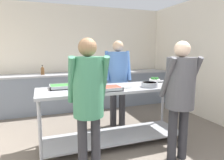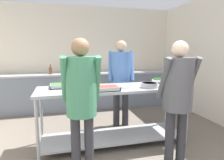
{
  "view_description": "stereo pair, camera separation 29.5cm",
  "coord_description": "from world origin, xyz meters",
  "px_view_note": "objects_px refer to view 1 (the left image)",
  "views": [
    {
      "loc": [
        -0.93,
        -1.12,
        1.52
      ],
      "look_at": [
        0.15,
        1.86,
        1.03
      ],
      "focal_mm": 32.0,
      "sensor_mm": 36.0,
      "label": 1
    },
    {
      "loc": [
        -0.65,
        -1.21,
        1.52
      ],
      "look_at": [
        0.15,
        1.86,
        1.03
      ],
      "focal_mm": 32.0,
      "sensor_mm": 36.0,
      "label": 2
    }
  ],
  "objects_px": {
    "cook_behind_counter": "(118,75)",
    "broccoli_bowl": "(155,80)",
    "guest_serving_right": "(88,93)",
    "water_bottle": "(43,70)",
    "guest_serving_left": "(180,89)",
    "serving_tray_vegetables": "(105,89)",
    "serving_tray_roast": "(66,86)",
    "plate_stack": "(127,86)",
    "sauce_pan": "(150,84)"
  },
  "relations": [
    {
      "from": "sauce_pan",
      "to": "guest_serving_left",
      "type": "relative_size",
      "value": 0.24
    },
    {
      "from": "guest_serving_left",
      "to": "broccoli_bowl",
      "type": "bearing_deg",
      "value": 77.97
    },
    {
      "from": "cook_behind_counter",
      "to": "guest_serving_right",
      "type": "bearing_deg",
      "value": -123.41
    },
    {
      "from": "serving_tray_roast",
      "to": "sauce_pan",
      "type": "distance_m",
      "value": 1.3
    },
    {
      "from": "serving_tray_roast",
      "to": "water_bottle",
      "type": "bearing_deg",
      "value": 99.18
    },
    {
      "from": "serving_tray_roast",
      "to": "water_bottle",
      "type": "relative_size",
      "value": 2.13
    },
    {
      "from": "serving_tray_vegetables",
      "to": "broccoli_bowl",
      "type": "height_order",
      "value": "broccoli_bowl"
    },
    {
      "from": "cook_behind_counter",
      "to": "plate_stack",
      "type": "bearing_deg",
      "value": -101.61
    },
    {
      "from": "serving_tray_vegetables",
      "to": "guest_serving_right",
      "type": "relative_size",
      "value": 0.28
    },
    {
      "from": "broccoli_bowl",
      "to": "guest_serving_right",
      "type": "bearing_deg",
      "value": -148.14
    },
    {
      "from": "broccoli_bowl",
      "to": "guest_serving_right",
      "type": "distance_m",
      "value": 1.69
    },
    {
      "from": "water_bottle",
      "to": "cook_behind_counter",
      "type": "bearing_deg",
      "value": -45.5
    },
    {
      "from": "plate_stack",
      "to": "broccoli_bowl",
      "type": "xyz_separation_m",
      "value": [
        0.69,
        0.31,
        0.01
      ]
    },
    {
      "from": "serving_tray_roast",
      "to": "serving_tray_vegetables",
      "type": "distance_m",
      "value": 0.64
    },
    {
      "from": "cook_behind_counter",
      "to": "broccoli_bowl",
      "type": "bearing_deg",
      "value": -43.14
    },
    {
      "from": "plate_stack",
      "to": "water_bottle",
      "type": "xyz_separation_m",
      "value": [
        -1.2,
        2.19,
        0.07
      ]
    },
    {
      "from": "serving_tray_roast",
      "to": "guest_serving_left",
      "type": "relative_size",
      "value": 0.3
    },
    {
      "from": "serving_tray_roast",
      "to": "plate_stack",
      "type": "distance_m",
      "value": 0.94
    },
    {
      "from": "plate_stack",
      "to": "serving_tray_roast",
      "type": "bearing_deg",
      "value": 162.68
    },
    {
      "from": "sauce_pan",
      "to": "water_bottle",
      "type": "height_order",
      "value": "water_bottle"
    },
    {
      "from": "cook_behind_counter",
      "to": "guest_serving_left",
      "type": "bearing_deg",
      "value": -77.55
    },
    {
      "from": "broccoli_bowl",
      "to": "guest_serving_right",
      "type": "height_order",
      "value": "guest_serving_right"
    },
    {
      "from": "cook_behind_counter",
      "to": "water_bottle",
      "type": "relative_size",
      "value": 7.44
    },
    {
      "from": "broccoli_bowl",
      "to": "cook_behind_counter",
      "type": "height_order",
      "value": "cook_behind_counter"
    },
    {
      "from": "water_bottle",
      "to": "broccoli_bowl",
      "type": "bearing_deg",
      "value": -44.86
    },
    {
      "from": "plate_stack",
      "to": "broccoli_bowl",
      "type": "bearing_deg",
      "value": 24.01
    },
    {
      "from": "broccoli_bowl",
      "to": "guest_serving_left",
      "type": "bearing_deg",
      "value": -102.03
    },
    {
      "from": "sauce_pan",
      "to": "broccoli_bowl",
      "type": "relative_size",
      "value": 2.02
    },
    {
      "from": "serving_tray_roast",
      "to": "serving_tray_vegetables",
      "type": "relative_size",
      "value": 1.04
    },
    {
      "from": "serving_tray_roast",
      "to": "cook_behind_counter",
      "type": "height_order",
      "value": "cook_behind_counter"
    },
    {
      "from": "sauce_pan",
      "to": "water_bottle",
      "type": "distance_m",
      "value": 2.75
    },
    {
      "from": "serving_tray_vegetables",
      "to": "guest_serving_right",
      "type": "distance_m",
      "value": 0.6
    },
    {
      "from": "serving_tray_vegetables",
      "to": "guest_serving_right",
      "type": "bearing_deg",
      "value": -126.79
    },
    {
      "from": "cook_behind_counter",
      "to": "water_bottle",
      "type": "height_order",
      "value": "cook_behind_counter"
    },
    {
      "from": "guest_serving_right",
      "to": "guest_serving_left",
      "type": "bearing_deg",
      "value": -3.01
    },
    {
      "from": "serving_tray_roast",
      "to": "broccoli_bowl",
      "type": "xyz_separation_m",
      "value": [
        1.58,
        0.03,
        0.01
      ]
    },
    {
      "from": "plate_stack",
      "to": "broccoli_bowl",
      "type": "height_order",
      "value": "broccoli_bowl"
    },
    {
      "from": "sauce_pan",
      "to": "cook_behind_counter",
      "type": "height_order",
      "value": "cook_behind_counter"
    },
    {
      "from": "plate_stack",
      "to": "sauce_pan",
      "type": "height_order",
      "value": "sauce_pan"
    },
    {
      "from": "broccoli_bowl",
      "to": "guest_serving_left",
      "type": "xyz_separation_m",
      "value": [
        -0.2,
        -0.96,
        0.03
      ]
    },
    {
      "from": "plate_stack",
      "to": "cook_behind_counter",
      "type": "bearing_deg",
      "value": 78.39
    },
    {
      "from": "guest_serving_left",
      "to": "guest_serving_right",
      "type": "height_order",
      "value": "guest_serving_right"
    },
    {
      "from": "serving_tray_roast",
      "to": "guest_serving_right",
      "type": "xyz_separation_m",
      "value": [
        0.15,
        -0.86,
        0.06
      ]
    },
    {
      "from": "sauce_pan",
      "to": "guest_serving_left",
      "type": "distance_m",
      "value": 0.59
    },
    {
      "from": "broccoli_bowl",
      "to": "water_bottle",
      "type": "distance_m",
      "value": 2.67
    },
    {
      "from": "serving_tray_roast",
      "to": "plate_stack",
      "type": "relative_size",
      "value": 1.98
    },
    {
      "from": "guest_serving_left",
      "to": "serving_tray_vegetables",
      "type": "bearing_deg",
      "value": 147.91
    },
    {
      "from": "plate_stack",
      "to": "guest_serving_left",
      "type": "height_order",
      "value": "guest_serving_left"
    },
    {
      "from": "serving_tray_roast",
      "to": "plate_stack",
      "type": "bearing_deg",
      "value": -17.32
    },
    {
      "from": "guest_serving_right",
      "to": "water_bottle",
      "type": "height_order",
      "value": "guest_serving_right"
    }
  ]
}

